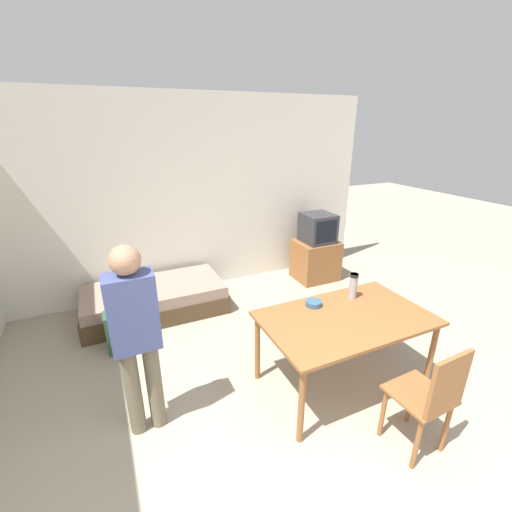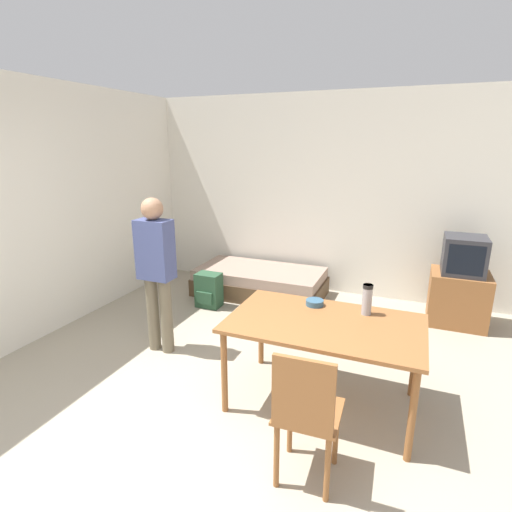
{
  "view_description": "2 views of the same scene",
  "coord_description": "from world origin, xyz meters",
  "px_view_note": "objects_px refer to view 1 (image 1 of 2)",
  "views": [
    {
      "loc": [
        -1.04,
        -0.71,
        2.31
      ],
      "look_at": [
        0.3,
        2.2,
        1.06
      ],
      "focal_mm": 24.0,
      "sensor_mm": 36.0,
      "label": 1
    },
    {
      "loc": [
        1.34,
        -1.5,
        2.05
      ],
      "look_at": [
        -0.15,
        2.16,
        0.93
      ],
      "focal_mm": 28.0,
      "sensor_mm": 36.0,
      "label": 2
    }
  ],
  "objects_px": {
    "dining_table": "(346,323)",
    "wooden_chair": "(431,396)",
    "daybed": "(155,299)",
    "tv": "(316,251)",
    "person_standing": "(136,332)",
    "mate_bowl": "(314,303)",
    "backpack": "(121,331)",
    "thermos_flask": "(353,285)"
  },
  "relations": [
    {
      "from": "dining_table",
      "to": "wooden_chair",
      "type": "xyz_separation_m",
      "value": [
        0.09,
        -0.84,
        -0.13
      ]
    },
    {
      "from": "daybed",
      "to": "wooden_chair",
      "type": "xyz_separation_m",
      "value": [
        1.45,
        -2.91,
        0.34
      ]
    },
    {
      "from": "tv",
      "to": "person_standing",
      "type": "relative_size",
      "value": 0.67
    },
    {
      "from": "wooden_chair",
      "to": "mate_bowl",
      "type": "bearing_deg",
      "value": 102.03
    },
    {
      "from": "tv",
      "to": "mate_bowl",
      "type": "xyz_separation_m",
      "value": [
        -1.27,
        -1.8,
        0.28
      ]
    },
    {
      "from": "daybed",
      "to": "backpack",
      "type": "height_order",
      "value": "backpack"
    },
    {
      "from": "person_standing",
      "to": "wooden_chair",
      "type": "bearing_deg",
      "value": -30.96
    },
    {
      "from": "daybed",
      "to": "dining_table",
      "type": "distance_m",
      "value": 2.52
    },
    {
      "from": "tv",
      "to": "backpack",
      "type": "height_order",
      "value": "tv"
    },
    {
      "from": "dining_table",
      "to": "mate_bowl",
      "type": "relative_size",
      "value": 9.9
    },
    {
      "from": "dining_table",
      "to": "thermos_flask",
      "type": "height_order",
      "value": "thermos_flask"
    },
    {
      "from": "tv",
      "to": "thermos_flask",
      "type": "distance_m",
      "value": 2.05
    },
    {
      "from": "tv",
      "to": "backpack",
      "type": "relative_size",
      "value": 2.35
    },
    {
      "from": "daybed",
      "to": "thermos_flask",
      "type": "bearing_deg",
      "value": -47.84
    },
    {
      "from": "daybed",
      "to": "person_standing",
      "type": "relative_size",
      "value": 1.13
    },
    {
      "from": "daybed",
      "to": "person_standing",
      "type": "distance_m",
      "value": 1.99
    },
    {
      "from": "tv",
      "to": "person_standing",
      "type": "xyz_separation_m",
      "value": [
        -2.83,
        -1.84,
        0.44
      ]
    },
    {
      "from": "person_standing",
      "to": "backpack",
      "type": "bearing_deg",
      "value": 94.56
    },
    {
      "from": "dining_table",
      "to": "person_standing",
      "type": "xyz_separation_m",
      "value": [
        -1.72,
        0.24,
        0.25
      ]
    },
    {
      "from": "dining_table",
      "to": "thermos_flask",
      "type": "distance_m",
      "value": 0.43
    },
    {
      "from": "wooden_chair",
      "to": "person_standing",
      "type": "bearing_deg",
      "value": 149.04
    },
    {
      "from": "wooden_chair",
      "to": "backpack",
      "type": "distance_m",
      "value": 2.97
    },
    {
      "from": "tv",
      "to": "wooden_chair",
      "type": "distance_m",
      "value": 3.1
    },
    {
      "from": "person_standing",
      "to": "backpack",
      "type": "distance_m",
      "value": 1.37
    },
    {
      "from": "dining_table",
      "to": "person_standing",
      "type": "height_order",
      "value": "person_standing"
    },
    {
      "from": "person_standing",
      "to": "thermos_flask",
      "type": "xyz_separation_m",
      "value": [
        2.0,
        0.02,
        -0.04
      ]
    },
    {
      "from": "tv",
      "to": "wooden_chair",
      "type": "height_order",
      "value": "tv"
    },
    {
      "from": "wooden_chair",
      "to": "thermos_flask",
      "type": "xyz_separation_m",
      "value": [
        0.19,
        1.1,
        0.34
      ]
    },
    {
      "from": "tv",
      "to": "dining_table",
      "type": "relative_size",
      "value": 0.71
    },
    {
      "from": "thermos_flask",
      "to": "mate_bowl",
      "type": "height_order",
      "value": "thermos_flask"
    },
    {
      "from": "dining_table",
      "to": "thermos_flask",
      "type": "bearing_deg",
      "value": 43.5
    },
    {
      "from": "dining_table",
      "to": "person_standing",
      "type": "distance_m",
      "value": 1.76
    },
    {
      "from": "thermos_flask",
      "to": "mate_bowl",
      "type": "distance_m",
      "value": 0.44
    },
    {
      "from": "dining_table",
      "to": "mate_bowl",
      "type": "xyz_separation_m",
      "value": [
        -0.15,
        0.28,
        0.09
      ]
    },
    {
      "from": "thermos_flask",
      "to": "dining_table",
      "type": "bearing_deg",
      "value": -136.5
    },
    {
      "from": "wooden_chair",
      "to": "dining_table",
      "type": "bearing_deg",
      "value": 95.93
    },
    {
      "from": "dining_table",
      "to": "tv",
      "type": "bearing_deg",
      "value": 61.9
    },
    {
      "from": "thermos_flask",
      "to": "mate_bowl",
      "type": "bearing_deg",
      "value": 176.91
    },
    {
      "from": "mate_bowl",
      "to": "person_standing",
      "type": "bearing_deg",
      "value": -178.45
    },
    {
      "from": "daybed",
      "to": "wooden_chair",
      "type": "height_order",
      "value": "wooden_chair"
    },
    {
      "from": "daybed",
      "to": "mate_bowl",
      "type": "xyz_separation_m",
      "value": [
        1.21,
        -1.78,
        0.56
      ]
    },
    {
      "from": "dining_table",
      "to": "wooden_chair",
      "type": "relative_size",
      "value": 1.6
    }
  ]
}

